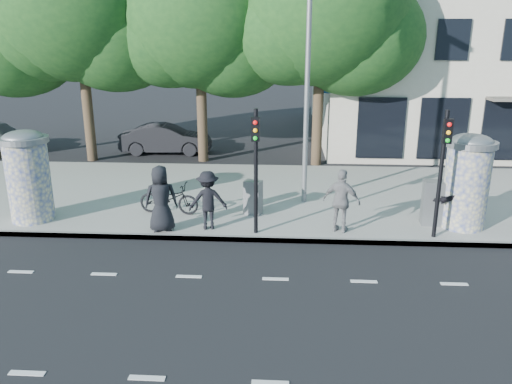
# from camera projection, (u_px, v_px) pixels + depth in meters

# --- Properties ---
(ground) EXTENTS (120.00, 120.00, 0.00)m
(ground) POSITION_uv_depth(u_px,v_px,m) (274.00, 311.00, 10.05)
(ground) COLOR black
(ground) RESTS_ON ground
(sidewalk) EXTENTS (40.00, 8.00, 0.15)m
(sidewalk) POSITION_uv_depth(u_px,v_px,m) (280.00, 195.00, 17.18)
(sidewalk) COLOR gray
(sidewalk) RESTS_ON ground
(curb) EXTENTS (40.00, 0.10, 0.16)m
(curb) POSITION_uv_depth(u_px,v_px,m) (277.00, 240.00, 13.41)
(curb) COLOR slate
(curb) RESTS_ON ground
(lane_dash_near) EXTENTS (32.00, 0.12, 0.01)m
(lane_dash_near) POSITION_uv_depth(u_px,v_px,m) (270.00, 383.00, 7.95)
(lane_dash_near) COLOR silver
(lane_dash_near) RESTS_ON ground
(lane_dash_far) EXTENTS (32.00, 0.12, 0.01)m
(lane_dash_far) POSITION_uv_depth(u_px,v_px,m) (276.00, 279.00, 11.38)
(lane_dash_far) COLOR silver
(lane_dash_far) RESTS_ON ground
(ad_column_left) EXTENTS (1.36, 1.36, 2.65)m
(ad_column_left) POSITION_uv_depth(u_px,v_px,m) (28.00, 174.00, 14.30)
(ad_column_left) COLOR beige
(ad_column_left) RESTS_ON sidewalk
(ad_column_right) EXTENTS (1.36, 1.36, 2.65)m
(ad_column_right) POSITION_uv_depth(u_px,v_px,m) (467.00, 179.00, 13.77)
(ad_column_right) COLOR beige
(ad_column_right) RESTS_ON sidewalk
(traffic_pole_near) EXTENTS (0.22, 0.31, 3.40)m
(traffic_pole_near) POSITION_uv_depth(u_px,v_px,m) (256.00, 159.00, 13.04)
(traffic_pole_near) COLOR black
(traffic_pole_near) RESTS_ON sidewalk
(traffic_pole_far) EXTENTS (0.22, 0.31, 3.40)m
(traffic_pole_far) POSITION_uv_depth(u_px,v_px,m) (443.00, 162.00, 12.76)
(traffic_pole_far) COLOR black
(traffic_pole_far) RESTS_ON sidewalk
(street_lamp) EXTENTS (0.25, 0.93, 8.00)m
(street_lamp) POSITION_uv_depth(u_px,v_px,m) (308.00, 55.00, 14.91)
(street_lamp) COLOR slate
(street_lamp) RESTS_ON sidewalk
(tree_mid_left) EXTENTS (7.20, 7.20, 9.57)m
(tree_mid_left) POSITION_uv_depth(u_px,v_px,m) (78.00, 7.00, 20.54)
(tree_mid_left) COLOR #38281C
(tree_mid_left) RESTS_ON ground
(tree_near_left) EXTENTS (6.80, 6.80, 8.97)m
(tree_near_left) POSITION_uv_depth(u_px,v_px,m) (199.00, 18.00, 20.57)
(tree_near_left) COLOR #38281C
(tree_near_left) RESTS_ON ground
(tree_center) EXTENTS (7.00, 7.00, 9.30)m
(tree_center) POSITION_uv_depth(u_px,v_px,m) (321.00, 11.00, 19.82)
(tree_center) COLOR #38281C
(tree_center) RESTS_ON ground
(building) EXTENTS (20.30, 15.85, 12.00)m
(building) POSITION_uv_depth(u_px,v_px,m) (509.00, 24.00, 26.64)
(building) COLOR #BFB5A0
(building) RESTS_ON ground
(ped_a) EXTENTS (1.02, 0.80, 1.85)m
(ped_a) POSITION_uv_depth(u_px,v_px,m) (161.00, 199.00, 13.59)
(ped_a) COLOR black
(ped_a) RESTS_ON sidewalk
(ped_d) EXTENTS (1.17, 0.82, 1.66)m
(ped_d) POSITION_uv_depth(u_px,v_px,m) (208.00, 200.00, 13.78)
(ped_d) COLOR black
(ped_d) RESTS_ON sidewalk
(ped_e) EXTENTS (1.19, 0.96, 1.77)m
(ped_e) POSITION_uv_depth(u_px,v_px,m) (342.00, 201.00, 13.53)
(ped_e) COLOR gray
(ped_e) RESTS_ON sidewalk
(ped_f) EXTENTS (1.50, 0.73, 1.55)m
(ped_f) POSITION_uv_depth(u_px,v_px,m) (460.00, 203.00, 13.70)
(ped_f) COLOR black
(ped_f) RESTS_ON sidewalk
(bicycle) EXTENTS (0.83, 1.89, 0.96)m
(bicycle) POSITION_uv_depth(u_px,v_px,m) (169.00, 198.00, 15.07)
(bicycle) COLOR black
(bicycle) RESTS_ON sidewalk
(cabinet_left) EXTENTS (0.59, 0.51, 1.04)m
(cabinet_left) POSITION_uv_depth(u_px,v_px,m) (253.00, 197.00, 15.02)
(cabinet_left) COLOR slate
(cabinet_left) RESTS_ON sidewalk
(cabinet_right) EXTENTS (0.65, 0.50, 1.28)m
(cabinet_right) POSITION_uv_depth(u_px,v_px,m) (433.00, 203.00, 14.14)
(cabinet_right) COLOR slate
(cabinet_right) RESTS_ON sidewalk
(car_mid) EXTENTS (1.67, 4.29, 1.39)m
(car_mid) POSITION_uv_depth(u_px,v_px,m) (166.00, 139.00, 23.61)
(car_mid) COLOR black
(car_mid) RESTS_ON ground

